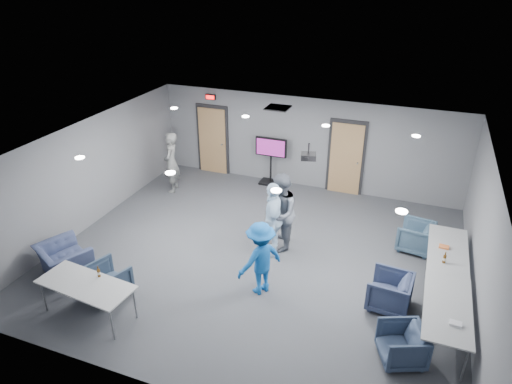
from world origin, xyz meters
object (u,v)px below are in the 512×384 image
(person_b, at_px, (280,213))
(table_front_left, at_px, (86,286))
(chair_front_a, at_px, (108,281))
(table_right_a, at_px, (448,251))
(chair_right_c, at_px, (402,345))
(chair_right_b, at_px, (389,292))
(person_c, at_px, (273,219))
(table_right_b, at_px, (447,308))
(tv_stand, at_px, (271,158))
(projector, at_px, (308,156))
(bottle_right, at_px, (444,259))
(chair_front_b, at_px, (64,260))
(chair_right_a, at_px, (415,236))
(person_a, at_px, (171,163))
(person_d, at_px, (260,258))
(bottle_front, at_px, (99,273))

(person_b, bearing_deg, table_front_left, -50.95)
(chair_front_a, height_order, table_right_a, table_right_a)
(chair_right_c, xyz_separation_m, table_front_left, (-5.64, -0.95, 0.36))
(chair_right_b, xyz_separation_m, table_right_a, (1.00, 1.37, 0.32))
(chair_right_c, distance_m, table_right_a, 2.77)
(person_c, distance_m, chair_right_b, 2.94)
(person_c, xyz_separation_m, table_right_b, (3.71, -1.50, -0.21))
(person_b, bearing_deg, chair_front_a, -56.53)
(tv_stand, bearing_deg, person_c, -70.13)
(table_right_a, height_order, projector, projector)
(chair_right_c, relative_size, table_right_a, 0.38)
(projector, bearing_deg, person_c, -170.49)
(chair_right_b, distance_m, table_right_a, 1.72)
(table_right_a, bearing_deg, chair_right_b, 143.96)
(person_b, relative_size, tv_stand, 1.29)
(chair_right_c, relative_size, bottle_right, 2.97)
(bottle_right, bearing_deg, chair_front_b, -163.78)
(person_c, relative_size, table_right_b, 0.94)
(chair_right_a, relative_size, table_right_a, 0.41)
(person_a, height_order, table_right_a, person_a)
(table_right_b, relative_size, projector, 5.11)
(person_d, bearing_deg, bottle_right, 143.83)
(chair_right_b, relative_size, chair_front_a, 1.03)
(chair_front_b, bearing_deg, person_a, -65.91)
(chair_right_b, height_order, bottle_front, bottle_front)
(table_front_left, height_order, bottle_front, bottle_front)
(person_a, relative_size, chair_right_b, 2.24)
(chair_right_b, xyz_separation_m, tv_stand, (-3.99, 4.50, 0.47))
(table_front_left, relative_size, bottle_right, 7.85)
(chair_right_a, relative_size, table_front_left, 0.40)
(chair_right_b, height_order, chair_front_a, chair_right_b)
(person_d, relative_size, chair_right_a, 2.06)
(table_right_b, distance_m, tv_stand, 7.09)
(chair_right_c, bearing_deg, table_front_left, -103.20)
(chair_front_b, xyz_separation_m, tv_stand, (2.64, 5.87, 0.49))
(person_c, height_order, chair_front_b, person_c)
(person_a, distance_m, person_b, 4.28)
(table_right_a, bearing_deg, projector, 91.82)
(chair_right_c, height_order, bottle_front, bottle_front)
(person_b, xyz_separation_m, person_d, (0.13, -1.66, -0.15))
(projector, bearing_deg, table_front_left, -147.77)
(tv_stand, bearing_deg, table_right_a, -32.09)
(table_right_b, relative_size, bottle_front, 8.32)
(person_d, height_order, chair_front_a, person_d)
(chair_right_b, bearing_deg, chair_front_a, -68.04)
(chair_right_a, distance_m, table_right_a, 1.18)
(person_b, bearing_deg, person_d, -9.11)
(person_d, bearing_deg, person_c, -137.48)
(person_c, relative_size, tv_stand, 1.23)
(chair_front_b, bearing_deg, chair_right_b, -142.74)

